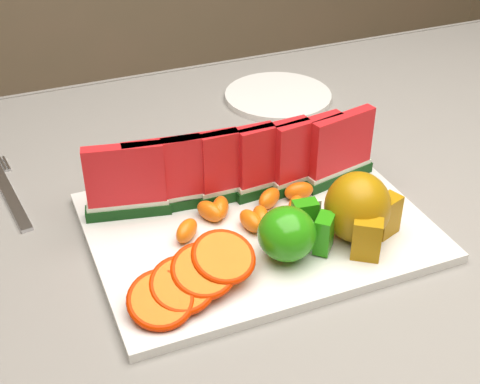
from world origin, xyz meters
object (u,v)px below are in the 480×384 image
Objects in this scene: side_plate at (278,96)px; fork at (10,193)px; platter at (257,226)px; pear_cluster at (360,210)px; apple_cluster at (292,232)px.

fork is (-0.45, -0.13, -0.00)m from side_plate.
platter is 0.37m from side_plate.
pear_cluster is 0.41m from side_plate.
fork is (-0.27, 0.20, -0.00)m from platter.
side_plate is 0.94× the size of fork.
platter is at bearing 98.26° from apple_cluster.
fork is at bearing -164.41° from side_plate.
apple_cluster is at bearing -113.29° from side_plate.
platter is at bearing -35.90° from fork.
pear_cluster is at bearing -101.74° from side_plate.
apple_cluster is at bearing -81.74° from platter.
apple_cluster is (0.01, -0.07, 0.04)m from platter.
platter is 2.17× the size of side_plate.
side_plate is (0.17, 0.40, -0.04)m from apple_cluster.
apple_cluster is 0.43m from side_plate.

